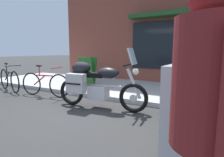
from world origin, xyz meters
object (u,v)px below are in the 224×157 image
(second_bicycle_by_cafe, at_px, (9,80))
(parked_bicycle, at_px, (45,84))
(pedestrian_walking, at_px, (214,106))
(sandwich_board_sign, at_px, (88,71))
(touring_motorcycle, at_px, (95,83))

(second_bicycle_by_cafe, bearing_deg, parked_bicycle, 1.62)
(pedestrian_walking, bearing_deg, sandwich_board_sign, 131.99)
(touring_motorcycle, relative_size, parked_bicycle, 1.34)
(touring_motorcycle, distance_m, parked_bicycle, 2.00)
(parked_bicycle, distance_m, sandwich_board_sign, 1.75)
(touring_motorcycle, distance_m, second_bicycle_by_cafe, 3.65)
(touring_motorcycle, height_order, parked_bicycle, touring_motorcycle)
(pedestrian_walking, xyz_separation_m, sandwich_board_sign, (-4.11, 4.57, -0.47))
(parked_bicycle, bearing_deg, second_bicycle_by_cafe, -178.38)
(touring_motorcycle, bearing_deg, pedestrian_walking, -46.64)
(parked_bicycle, height_order, second_bicycle_by_cafe, second_bicycle_by_cafe)
(pedestrian_walking, relative_size, second_bicycle_by_cafe, 1.03)
(touring_motorcycle, relative_size, sandwich_board_sign, 2.26)
(parked_bicycle, bearing_deg, touring_motorcycle, -7.24)
(pedestrian_walking, bearing_deg, second_bicycle_by_cafe, 155.19)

